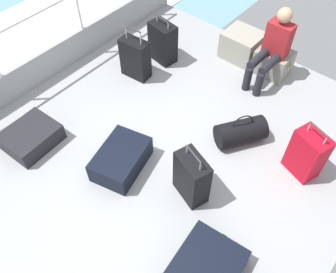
{
  "coord_description": "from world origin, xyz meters",
  "views": [
    {
      "loc": [
        1.74,
        -1.97,
        3.51
      ],
      "look_at": [
        0.03,
        0.06,
        0.25
      ],
      "focal_mm": 38.0,
      "sensor_mm": 36.0,
      "label": 1
    }
  ],
  "objects_px": {
    "passenger_seated": "(273,47)",
    "suitcase_4": "(163,42)",
    "suitcase_5": "(121,159)",
    "cargo_crate_1": "(273,62)",
    "suitcase_2": "(31,137)",
    "cargo_crate_0": "(242,45)",
    "suitcase_0": "(207,267)",
    "suitcase_6": "(192,178)",
    "duffel_bag": "(241,132)",
    "suitcase_3": "(135,58)",
    "suitcase_1": "(307,154)"
  },
  "relations": [
    {
      "from": "passenger_seated",
      "to": "suitcase_5",
      "type": "relative_size",
      "value": 1.35
    },
    {
      "from": "cargo_crate_0",
      "to": "suitcase_5",
      "type": "distance_m",
      "value": 2.67
    },
    {
      "from": "suitcase_3",
      "to": "suitcase_4",
      "type": "bearing_deg",
      "value": 83.98
    },
    {
      "from": "cargo_crate_1",
      "to": "suitcase_1",
      "type": "height_order",
      "value": "suitcase_1"
    },
    {
      "from": "suitcase_5",
      "to": "suitcase_6",
      "type": "bearing_deg",
      "value": 15.77
    },
    {
      "from": "passenger_seated",
      "to": "suitcase_0",
      "type": "height_order",
      "value": "passenger_seated"
    },
    {
      "from": "suitcase_4",
      "to": "duffel_bag",
      "type": "height_order",
      "value": "suitcase_4"
    },
    {
      "from": "passenger_seated",
      "to": "suitcase_6",
      "type": "xyz_separation_m",
      "value": [
        0.36,
        -2.23,
        -0.25
      ]
    },
    {
      "from": "cargo_crate_1",
      "to": "duffel_bag",
      "type": "height_order",
      "value": "duffel_bag"
    },
    {
      "from": "suitcase_0",
      "to": "duffel_bag",
      "type": "xyz_separation_m",
      "value": [
        -0.66,
        1.59,
        0.05
      ]
    },
    {
      "from": "suitcase_0",
      "to": "suitcase_5",
      "type": "xyz_separation_m",
      "value": [
        -1.5,
        0.36,
        0.03
      ]
    },
    {
      "from": "passenger_seated",
      "to": "suitcase_4",
      "type": "relative_size",
      "value": 1.52
    },
    {
      "from": "cargo_crate_1",
      "to": "suitcase_3",
      "type": "bearing_deg",
      "value": -137.97
    },
    {
      "from": "suitcase_3",
      "to": "cargo_crate_0",
      "type": "bearing_deg",
      "value": 55.63
    },
    {
      "from": "suitcase_4",
      "to": "suitcase_6",
      "type": "bearing_deg",
      "value": -41.91
    },
    {
      "from": "suitcase_3",
      "to": "duffel_bag",
      "type": "relative_size",
      "value": 1.16
    },
    {
      "from": "passenger_seated",
      "to": "suitcase_3",
      "type": "bearing_deg",
      "value": -142.05
    },
    {
      "from": "cargo_crate_0",
      "to": "suitcase_2",
      "type": "relative_size",
      "value": 0.87
    },
    {
      "from": "cargo_crate_1",
      "to": "suitcase_0",
      "type": "bearing_deg",
      "value": -71.32
    },
    {
      "from": "cargo_crate_0",
      "to": "suitcase_3",
      "type": "relative_size",
      "value": 0.73
    },
    {
      "from": "suitcase_2",
      "to": "suitcase_4",
      "type": "distance_m",
      "value": 2.32
    },
    {
      "from": "suitcase_3",
      "to": "suitcase_6",
      "type": "bearing_deg",
      "value": -30.14
    },
    {
      "from": "suitcase_4",
      "to": "suitcase_1",
      "type": "bearing_deg",
      "value": -11.38
    },
    {
      "from": "passenger_seated",
      "to": "suitcase_4",
      "type": "bearing_deg",
      "value": -156.39
    },
    {
      "from": "suitcase_4",
      "to": "suitcase_5",
      "type": "distance_m",
      "value": 2.07
    },
    {
      "from": "cargo_crate_0",
      "to": "passenger_seated",
      "type": "distance_m",
      "value": 0.69
    },
    {
      "from": "suitcase_0",
      "to": "suitcase_4",
      "type": "xyz_separation_m",
      "value": [
        -2.44,
        2.2,
        0.2
      ]
    },
    {
      "from": "cargo_crate_0",
      "to": "suitcase_4",
      "type": "xyz_separation_m",
      "value": [
        -0.87,
        -0.82,
        0.1
      ]
    },
    {
      "from": "suitcase_6",
      "to": "suitcase_3",
      "type": "bearing_deg",
      "value": 149.86
    },
    {
      "from": "cargo_crate_0",
      "to": "suitcase_0",
      "type": "distance_m",
      "value": 3.4
    },
    {
      "from": "suitcase_6",
      "to": "cargo_crate_0",
      "type": "bearing_deg",
      "value": 110.6
    },
    {
      "from": "duffel_bag",
      "to": "suitcase_5",
      "type": "bearing_deg",
      "value": -124.25
    },
    {
      "from": "suitcase_1",
      "to": "suitcase_2",
      "type": "height_order",
      "value": "suitcase_1"
    },
    {
      "from": "suitcase_2",
      "to": "suitcase_6",
      "type": "xyz_separation_m",
      "value": [
        1.94,
        0.7,
        0.19
      ]
    },
    {
      "from": "suitcase_4",
      "to": "cargo_crate_1",
      "type": "bearing_deg",
      "value": 29.38
    },
    {
      "from": "cargo_crate_0",
      "to": "duffel_bag",
      "type": "height_order",
      "value": "duffel_bag"
    },
    {
      "from": "suitcase_3",
      "to": "duffel_bag",
      "type": "xyz_separation_m",
      "value": [
        1.84,
        -0.07,
        -0.14
      ]
    },
    {
      "from": "duffel_bag",
      "to": "cargo_crate_0",
      "type": "bearing_deg",
      "value": 122.57
    },
    {
      "from": "suitcase_4",
      "to": "suitcase_5",
      "type": "bearing_deg",
      "value": -62.85
    },
    {
      "from": "suitcase_2",
      "to": "duffel_bag",
      "type": "xyz_separation_m",
      "value": [
        1.94,
        1.7,
        0.04
      ]
    },
    {
      "from": "cargo_crate_1",
      "to": "suitcase_2",
      "type": "distance_m",
      "value": 3.49
    },
    {
      "from": "cargo_crate_0",
      "to": "passenger_seated",
      "type": "relative_size",
      "value": 0.54
    },
    {
      "from": "cargo_crate_1",
      "to": "duffel_bag",
      "type": "xyz_separation_m",
      "value": [
        0.36,
        -1.41,
        -0.03
      ]
    },
    {
      "from": "cargo_crate_1",
      "to": "suitcase_2",
      "type": "relative_size",
      "value": 0.78
    },
    {
      "from": "passenger_seated",
      "to": "suitcase_0",
      "type": "bearing_deg",
      "value": -70.22
    },
    {
      "from": "cargo_crate_0",
      "to": "suitcase_3",
      "type": "bearing_deg",
      "value": -124.37
    },
    {
      "from": "suitcase_1",
      "to": "suitcase_2",
      "type": "distance_m",
      "value": 3.27
    },
    {
      "from": "cargo_crate_1",
      "to": "suitcase_1",
      "type": "xyz_separation_m",
      "value": [
        1.15,
        -1.32,
        0.12
      ]
    },
    {
      "from": "cargo_crate_1",
      "to": "suitcase_2",
      "type": "bearing_deg",
      "value": -116.92
    },
    {
      "from": "passenger_seated",
      "to": "suitcase_4",
      "type": "distance_m",
      "value": 1.58
    }
  ]
}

